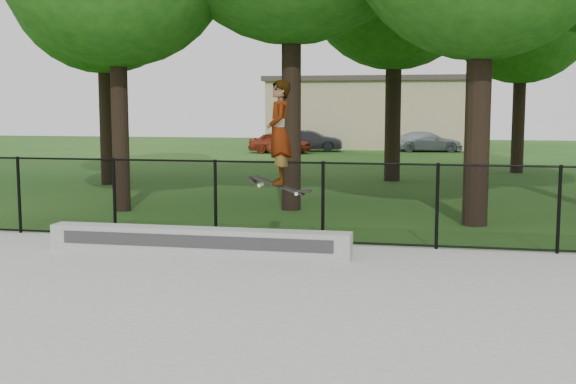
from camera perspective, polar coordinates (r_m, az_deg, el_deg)
name	(u,v)px	position (r m, az deg, el deg)	size (l,w,h in m)	color
ground	(232,360)	(7.44, -4.47, -13.09)	(100.00, 100.00, 0.00)	#184914
concrete_slab	(232,357)	(7.43, -4.47, -12.87)	(14.00, 12.00, 0.06)	gray
grind_ledge	(198,241)	(12.28, -7.16, -3.84)	(5.21, 0.40, 0.43)	#A9A9A4
car_a	(280,143)	(39.16, -0.61, 3.93)	(1.36, 3.36, 1.15)	maroon
car_b	(311,141)	(40.87, 1.80, 4.06)	(1.24, 3.21, 1.17)	black
car_c	(428,142)	(41.28, 10.98, 3.92)	(1.56, 3.52, 1.11)	#8D97A0
skater_airborne	(279,135)	(11.41, -0.72, 4.56)	(0.80, 0.69, 1.85)	black
chainlink_fence	(323,203)	(12.88, 2.77, -0.87)	(16.06, 0.06, 1.50)	black
distant_building	(371,112)	(44.89, 6.60, 6.28)	(12.40, 6.40, 4.30)	tan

